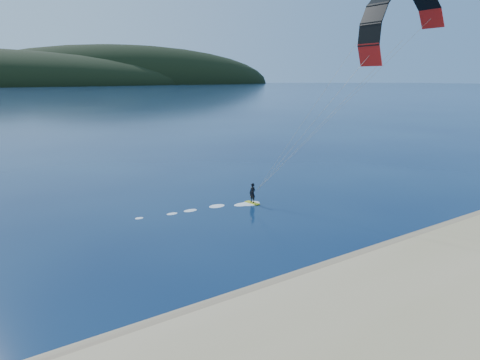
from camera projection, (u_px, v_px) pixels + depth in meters
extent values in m
plane|color=#071739|center=(294.00, 353.00, 17.62)|extent=(1800.00, 1800.00, 0.00)
cube|color=#8B6E50|center=(236.00, 305.00, 21.25)|extent=(220.00, 2.50, 0.10)
ellipsoid|color=black|center=(131.00, 84.00, 771.96)|extent=(600.00, 240.00, 140.00)
cube|color=yellow|center=(252.00, 203.00, 38.66)|extent=(0.74, 1.56, 0.09)
imported|color=black|center=(252.00, 193.00, 38.44)|extent=(0.56, 0.74, 1.85)
cylinder|color=gray|center=(327.00, 118.00, 36.78)|extent=(0.02, 0.02, 17.97)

